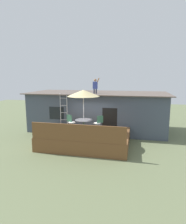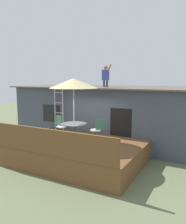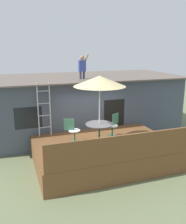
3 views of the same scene
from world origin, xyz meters
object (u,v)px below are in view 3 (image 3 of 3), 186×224
person_figure (82,66)px  patio_chair_left (72,131)px  patio_umbrella (100,81)px  step_ladder (44,110)px  patio_chair_right (113,125)px  patio_table (99,128)px

person_figure → patio_chair_left: size_ratio=1.21×
patio_umbrella → person_figure: bearing=86.6°
step_ladder → patio_chair_right: 2.87m
person_figure → step_ladder: bearing=-149.1°
patio_table → step_ladder: (-1.82, 1.46, 0.51)m
patio_umbrella → patio_chair_left: patio_umbrella is taller
patio_umbrella → patio_chair_left: bearing=157.9°
patio_chair_left → patio_chair_right: (1.74, 0.10, 0.00)m
step_ladder → patio_chair_left: bearing=-50.9°
patio_umbrella → person_figure: person_figure is taller
patio_table → patio_chair_left: (-0.94, 0.38, -0.13)m
step_ladder → patio_table: bearing=-38.8°
person_figure → patio_chair_right: 3.19m
patio_table → patio_umbrella: patio_umbrella is taller
patio_umbrella → step_ladder: bearing=141.2°
step_ladder → patio_chair_left: (0.88, -1.08, -0.64)m
patio_table → step_ladder: size_ratio=0.47×
patio_table → person_figure: bearing=86.6°
patio_table → patio_chair_right: (0.79, 0.48, -0.13)m
patio_table → person_figure: person_figure is taller
step_ladder → patio_umbrella: bearing=-38.8°
person_figure → patio_umbrella: bearing=-93.4°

